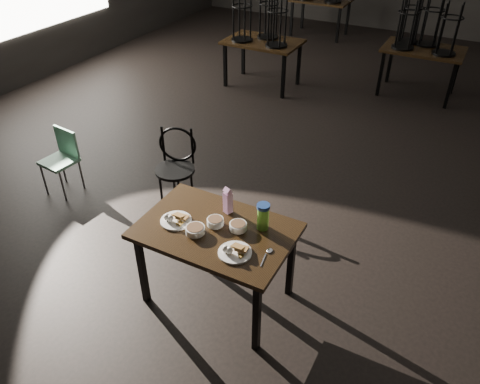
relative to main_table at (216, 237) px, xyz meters
The scene contains 13 objects.
main_table is the anchor object (origin of this frame).
plate_left 0.35m from the main_table, 167.84° to the right, with size 0.25×0.25×0.08m.
plate_right 0.33m from the main_table, 34.26° to the right, with size 0.25×0.25×0.08m.
bowl_near 0.12m from the main_table, 123.59° to the left, with size 0.13×0.13×0.05m.
bowl_far 0.20m from the main_table, 26.90° to the left, with size 0.14×0.14×0.05m.
bowl_big 0.19m from the main_table, 135.76° to the right, with size 0.15×0.15×0.05m.
juice_carton 0.30m from the main_table, 95.24° to the left, with size 0.08×0.08×0.23m.
water_bottle 0.41m from the main_table, 29.78° to the left, with size 0.12×0.12×0.22m.
spoon 0.49m from the main_table, ahead, with size 0.05×0.21×0.01m.
bentwood_chair 1.46m from the main_table, 137.19° to the left, with size 0.46×0.45×0.87m.
school_chair 2.43m from the main_table, 165.01° to the left, with size 0.37×0.37×0.72m.
bg_table_left 4.75m from the main_table, 111.32° to the left, with size 1.20×0.80×1.48m.
bg_table_right 5.30m from the main_table, 83.51° to the left, with size 1.20×0.80×1.48m.
Camera 1 is at (1.74, -5.10, 3.05)m, focal length 35.00 mm.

